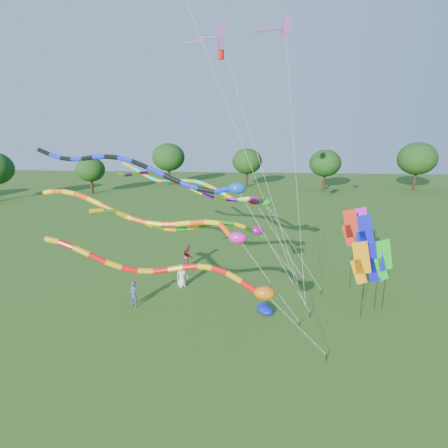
# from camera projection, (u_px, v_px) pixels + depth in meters

# --- Properties ---
(ground) EXTENTS (160.00, 160.00, 0.00)m
(ground) POSITION_uv_depth(u_px,v_px,m) (262.00, 347.00, 17.95)
(ground) COLOR #265115
(ground) RESTS_ON ground
(tree_ring) EXTENTS (117.15, 120.46, 9.25)m
(tree_ring) POSITION_uv_depth(u_px,v_px,m) (323.00, 267.00, 13.73)
(tree_ring) COLOR #382314
(tree_ring) RESTS_ON ground
(tube_kite_red) EXTENTS (13.15, 1.53, 5.68)m
(tube_kite_red) POSITION_uv_depth(u_px,v_px,m) (184.00, 273.00, 17.45)
(tube_kite_red) COLOR black
(tube_kite_red) RESTS_ON ground
(tube_kite_orange) EXTENTS (15.09, 3.23, 7.34)m
(tube_kite_orange) POSITION_uv_depth(u_px,v_px,m) (161.00, 219.00, 20.90)
(tube_kite_orange) COLOR black
(tube_kite_orange) RESTS_ON ground
(tube_kite_purple) EXTENTS (14.25, 4.28, 8.02)m
(tube_kite_purple) POSITION_uv_depth(u_px,v_px,m) (203.00, 189.00, 24.96)
(tube_kite_purple) COLOR black
(tube_kite_purple) RESTS_ON ground
(tube_kite_blue) EXTENTS (17.16, 4.35, 9.59)m
(tube_kite_blue) POSITION_uv_depth(u_px,v_px,m) (151.00, 172.00, 21.70)
(tube_kite_blue) COLOR black
(tube_kite_blue) RESTS_ON ground
(tube_kite_cyan) EXTENTS (14.12, 5.99, 8.13)m
(tube_kite_cyan) POSITION_uv_depth(u_px,v_px,m) (199.00, 187.00, 27.66)
(tube_kite_cyan) COLOR black
(tube_kite_cyan) RESTS_ON ground
(tube_kite_green) EXTENTS (11.83, 5.00, 6.52)m
(tube_kite_green) POSITION_uv_depth(u_px,v_px,m) (202.00, 225.00, 22.43)
(tube_kite_green) COLOR black
(tube_kite_green) RESTS_ON ground
(delta_kite_high_a) EXTENTS (7.63, 5.09, 17.03)m
(delta_kite_high_a) POSITION_uv_depth(u_px,v_px,m) (219.00, 35.00, 22.19)
(delta_kite_high_a) COLOR black
(delta_kite_high_a) RESTS_ON ground
(delta_kite_high_c) EXTENTS (3.63, 7.75, 17.94)m
(delta_kite_high_c) POSITION_uv_depth(u_px,v_px,m) (285.00, 26.00, 24.42)
(delta_kite_high_c) COLOR black
(delta_kite_high_c) RESTS_ON ground
(banner_pole_red) EXTENTS (1.14, 0.40, 5.30)m
(banner_pole_red) POSITION_uv_depth(u_px,v_px,m) (350.00, 228.00, 24.02)
(banner_pole_red) COLOR black
(banner_pole_red) RESTS_ON ground
(banner_pole_orange) EXTENTS (1.16, 0.24, 4.39)m
(banner_pole_orange) POSITION_uv_depth(u_px,v_px,m) (361.00, 263.00, 20.28)
(banner_pole_orange) COLOR black
(banner_pole_orange) RESTS_ON ground
(banner_pole_blue_b) EXTENTS (1.15, 0.34, 5.34)m
(banner_pole_blue_b) POSITION_uv_depth(u_px,v_px,m) (365.00, 235.00, 22.33)
(banner_pole_blue_b) COLOR black
(banner_pole_blue_b) RESTS_ON ground
(banner_pole_violet) EXTENTS (1.16, 0.12, 5.15)m
(banner_pole_violet) POSITION_uv_depth(u_px,v_px,m) (361.00, 225.00, 25.46)
(banner_pole_violet) COLOR black
(banner_pole_violet) RESTS_ON ground
(banner_pole_blue_a) EXTENTS (1.16, 0.20, 4.19)m
(banner_pole_blue_a) POSITION_uv_depth(u_px,v_px,m) (374.00, 262.00, 21.05)
(banner_pole_blue_a) COLOR black
(banner_pole_blue_a) RESTS_ON ground
(banner_pole_green) EXTENTS (1.15, 0.33, 4.30)m
(banner_pole_green) POSITION_uv_depth(u_px,v_px,m) (383.00, 260.00, 20.97)
(banner_pole_green) COLOR black
(banner_pole_green) RESTS_ON ground
(blue_nylon_heap) EXTENTS (1.55, 1.33, 0.43)m
(blue_nylon_heap) POSITION_uv_depth(u_px,v_px,m) (260.00, 308.00, 21.46)
(blue_nylon_heap) COLOR #0D1BAC
(blue_nylon_heap) RESTS_ON ground
(person_a) EXTENTS (0.92, 0.89, 1.59)m
(person_a) POSITION_uv_depth(u_px,v_px,m) (182.00, 275.00, 24.82)
(person_a) COLOR silver
(person_a) RESTS_ON ground
(person_b) EXTENTS (0.68, 0.60, 1.58)m
(person_b) POSITION_uv_depth(u_px,v_px,m) (134.00, 294.00, 21.95)
(person_b) COLOR #404359
(person_b) RESTS_ON ground
(person_c) EXTENTS (0.92, 1.03, 1.75)m
(person_c) POSITION_uv_depth(u_px,v_px,m) (188.00, 256.00, 28.35)
(person_c) COLOR #94353D
(person_c) RESTS_ON ground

